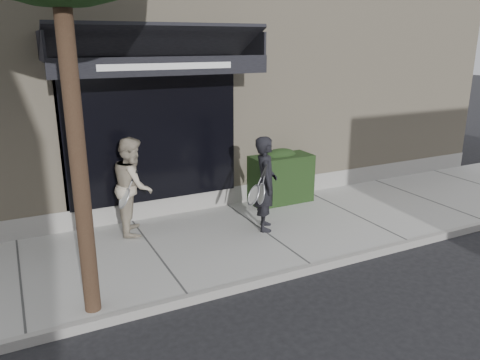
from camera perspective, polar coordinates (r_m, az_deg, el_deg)
ground at (r=8.54m, az=2.78°, el=-6.84°), size 80.00×80.00×0.00m
sidewalk at (r=8.52m, az=2.78°, el=-6.47°), size 20.00×3.00×0.12m
curb at (r=7.33m, az=8.82°, el=-10.59°), size 20.00×0.10×0.14m
building_facade at (r=12.40m, az=-8.64°, el=13.39°), size 14.30×8.04×5.64m
hedge at (r=9.86m, az=4.86°, el=0.43°), size 1.30×0.70×1.14m
pedestrian_front at (r=8.28m, az=3.13°, el=-0.45°), size 0.83×0.84×1.70m
pedestrian_back at (r=8.35m, az=-12.90°, el=-0.67°), size 0.84×0.97×1.71m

